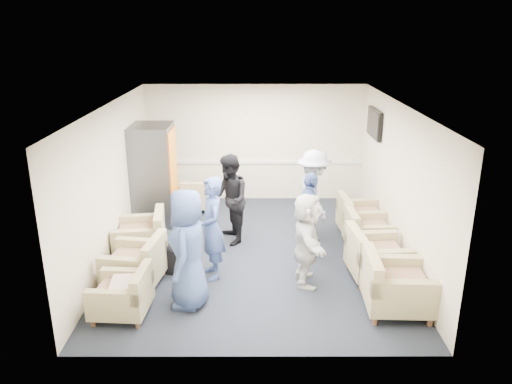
{
  "coord_description": "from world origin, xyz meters",
  "views": [
    {
      "loc": [
        0.0,
        -8.29,
        4.0
      ],
      "look_at": [
        0.01,
        0.2,
        1.11
      ],
      "focal_mm": 35.0,
      "sensor_mm": 36.0,
      "label": 1
    }
  ],
  "objects_px": {
    "armchair_right_near": "(393,287)",
    "vending_machine": "(154,174)",
    "armchair_right_midnear": "(374,258)",
    "armchair_corner": "(199,197)",
    "person_front_right": "(307,239)",
    "armchair_right_midfar": "(366,233)",
    "person_back_left": "(230,200)",
    "armchair_right_far": "(359,219)",
    "armchair_left_near": "(125,296)",
    "armchair_left_far": "(143,237)",
    "person_mid_left": "(212,228)",
    "person_front_left": "(188,249)",
    "person_back_right": "(313,195)",
    "armchair_left_mid": "(138,265)",
    "person_mid_right": "(309,215)"
  },
  "relations": [
    {
      "from": "person_back_right",
      "to": "person_front_left",
      "type": "bearing_deg",
      "value": 128.66
    },
    {
      "from": "person_back_right",
      "to": "person_mid_left",
      "type": "bearing_deg",
      "value": 119.97
    },
    {
      "from": "person_back_left",
      "to": "armchair_left_near",
      "type": "bearing_deg",
      "value": -43.7
    },
    {
      "from": "person_front_left",
      "to": "person_front_right",
      "type": "xyz_separation_m",
      "value": [
        1.78,
        0.63,
        -0.14
      ]
    },
    {
      "from": "armchair_right_far",
      "to": "person_mid_right",
      "type": "xyz_separation_m",
      "value": [
        -1.07,
        -0.87,
        0.43
      ]
    },
    {
      "from": "armchair_right_midfar",
      "to": "person_back_left",
      "type": "xyz_separation_m",
      "value": [
        -2.52,
        0.36,
        0.53
      ]
    },
    {
      "from": "armchair_left_near",
      "to": "person_back_right",
      "type": "xyz_separation_m",
      "value": [
        2.98,
        2.73,
        0.57
      ]
    },
    {
      "from": "armchair_right_midfar",
      "to": "vending_machine",
      "type": "distance_m",
      "value": 4.42
    },
    {
      "from": "person_mid_right",
      "to": "armchair_corner",
      "type": "bearing_deg",
      "value": 44.87
    },
    {
      "from": "armchair_left_far",
      "to": "armchair_right_far",
      "type": "bearing_deg",
      "value": 95.26
    },
    {
      "from": "person_back_right",
      "to": "armchair_corner",
      "type": "bearing_deg",
      "value": 46.35
    },
    {
      "from": "armchair_right_midfar",
      "to": "armchair_left_near",
      "type": "bearing_deg",
      "value": 116.93
    },
    {
      "from": "armchair_left_mid",
      "to": "vending_machine",
      "type": "height_order",
      "value": "vending_machine"
    },
    {
      "from": "armchair_left_mid",
      "to": "armchair_right_far",
      "type": "height_order",
      "value": "armchair_left_mid"
    },
    {
      "from": "armchair_right_midfar",
      "to": "armchair_corner",
      "type": "xyz_separation_m",
      "value": [
        -3.29,
        2.09,
        -0.02
      ]
    },
    {
      "from": "armchair_left_mid",
      "to": "vending_machine",
      "type": "relative_size",
      "value": 0.47
    },
    {
      "from": "armchair_right_midnear",
      "to": "person_front_left",
      "type": "distance_m",
      "value": 3.07
    },
    {
      "from": "armchair_right_midfar",
      "to": "person_back_right",
      "type": "bearing_deg",
      "value": 56.83
    },
    {
      "from": "armchair_left_far",
      "to": "person_mid_left",
      "type": "relative_size",
      "value": 0.57
    },
    {
      "from": "armchair_right_near",
      "to": "armchair_right_midnear",
      "type": "relative_size",
      "value": 1.0
    },
    {
      "from": "armchair_right_near",
      "to": "person_mid_left",
      "type": "distance_m",
      "value": 2.94
    },
    {
      "from": "armchair_right_far",
      "to": "person_mid_left",
      "type": "distance_m",
      "value": 3.26
    },
    {
      "from": "armchair_right_far",
      "to": "person_mid_left",
      "type": "height_order",
      "value": "person_mid_left"
    },
    {
      "from": "armchair_left_mid",
      "to": "person_mid_left",
      "type": "relative_size",
      "value": 0.57
    },
    {
      "from": "armchair_right_near",
      "to": "person_back_right",
      "type": "relative_size",
      "value": 0.55
    },
    {
      "from": "armchair_left_far",
      "to": "armchair_right_midnear",
      "type": "height_order",
      "value": "armchair_right_midnear"
    },
    {
      "from": "armchair_corner",
      "to": "vending_machine",
      "type": "bearing_deg",
      "value": 36.43
    },
    {
      "from": "armchair_left_mid",
      "to": "person_front_right",
      "type": "xyz_separation_m",
      "value": [
        2.68,
        0.04,
        0.42
      ]
    },
    {
      "from": "person_mid_left",
      "to": "person_front_left",
      "type": "bearing_deg",
      "value": -34.34
    },
    {
      "from": "armchair_left_near",
      "to": "armchair_left_far",
      "type": "distance_m",
      "value": 1.98
    },
    {
      "from": "person_mid_left",
      "to": "person_mid_right",
      "type": "bearing_deg",
      "value": 99.12
    },
    {
      "from": "armchair_right_near",
      "to": "armchair_right_midnear",
      "type": "xyz_separation_m",
      "value": [
        -0.06,
        0.99,
        -0.02
      ]
    },
    {
      "from": "armchair_right_near",
      "to": "vending_machine",
      "type": "relative_size",
      "value": 0.47
    },
    {
      "from": "armchair_corner",
      "to": "person_back_left",
      "type": "height_order",
      "value": "person_back_left"
    },
    {
      "from": "person_mid_left",
      "to": "armchair_right_far",
      "type": "bearing_deg",
      "value": 104.66
    },
    {
      "from": "armchair_right_midfar",
      "to": "armchair_right_far",
      "type": "bearing_deg",
      "value": -2.48
    },
    {
      "from": "person_back_left",
      "to": "person_mid_right",
      "type": "relative_size",
      "value": 1.11
    },
    {
      "from": "armchair_right_near",
      "to": "armchair_left_far",
      "type": "bearing_deg",
      "value": 67.28
    },
    {
      "from": "vending_machine",
      "to": "person_back_left",
      "type": "relative_size",
      "value": 1.2
    },
    {
      "from": "armchair_right_midnear",
      "to": "person_back_right",
      "type": "height_order",
      "value": "person_back_right"
    },
    {
      "from": "armchair_left_far",
      "to": "person_back_right",
      "type": "xyz_separation_m",
      "value": [
        3.13,
        0.76,
        0.53
      ]
    },
    {
      "from": "armchair_right_midfar",
      "to": "armchair_right_far",
      "type": "height_order",
      "value": "armchair_right_far"
    },
    {
      "from": "person_back_right",
      "to": "armchair_left_mid",
      "type": "bearing_deg",
      "value": 110.88
    },
    {
      "from": "person_back_left",
      "to": "person_back_right",
      "type": "height_order",
      "value": "person_back_right"
    },
    {
      "from": "armchair_right_far",
      "to": "armchair_right_midnear",
      "type": "bearing_deg",
      "value": 173.04
    },
    {
      "from": "armchair_right_far",
      "to": "vending_machine",
      "type": "height_order",
      "value": "vending_machine"
    },
    {
      "from": "person_back_left",
      "to": "vending_machine",
      "type": "bearing_deg",
      "value": -138.6
    },
    {
      "from": "armchair_right_midnear",
      "to": "armchair_corner",
      "type": "distance_m",
      "value": 4.49
    },
    {
      "from": "armchair_right_midfar",
      "to": "person_mid_right",
      "type": "distance_m",
      "value": 1.17
    },
    {
      "from": "vending_machine",
      "to": "person_front_right",
      "type": "xyz_separation_m",
      "value": [
        2.9,
        -2.67,
        -0.27
      ]
    }
  ]
}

